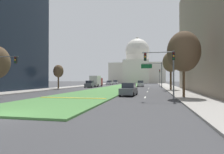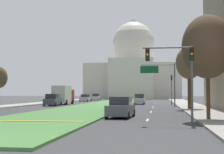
{
  "view_description": "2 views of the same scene",
  "coord_description": "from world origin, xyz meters",
  "views": [
    {
      "loc": [
        8.66,
        -9.5,
        2.23
      ],
      "look_at": [
        -2.27,
        43.02,
        2.82
      ],
      "focal_mm": 31.2,
      "sensor_mm": 36.0,
      "label": 1
    },
    {
      "loc": [
        8.68,
        -11.8,
        2.09
      ],
      "look_at": [
        2.21,
        35.46,
        4.2
      ],
      "focal_mm": 55.64,
      "sensor_mm": 36.0,
      "label": 2
    }
  ],
  "objects": [
    {
      "name": "sedan_distant",
      "position": [
        5.21,
        49.14,
        0.84
      ],
      "size": [
        1.84,
        4.7,
        1.81
      ],
      "color": "#BCBCC1",
      "rests_on": "ground_plane"
    },
    {
      "name": "street_tree_left_mid",
      "position": [
        -11.87,
        30.45,
        3.95
      ],
      "size": [
        2.25,
        2.25,
        5.42
      ],
      "color": "#4C3823",
      "rests_on": "ground_plane"
    },
    {
      "name": "sedan_lead_stopped",
      "position": [
        5.52,
        16.67,
        0.81
      ],
      "size": [
        2.12,
        4.38,
        1.73
      ],
      "color": "#4C5156",
      "rests_on": "ground_plane"
    },
    {
      "name": "median_curb_nose",
      "position": [
        0.0,
        10.67,
        0.16
      ],
      "size": [
        7.65,
        0.5,
        0.04
      ],
      "primitive_type": "cube",
      "color": "gold",
      "rests_on": "grass_median"
    },
    {
      "name": "grass_median",
      "position": [
        0.0,
        47.54,
        0.07
      ],
      "size": [
        8.5,
        95.08,
        0.14
      ],
      "primitive_type": "cube",
      "color": "#4C8442",
      "rests_on": "ground_plane"
    },
    {
      "name": "sedan_midblock",
      "position": [
        -7.7,
        40.03,
        0.86
      ],
      "size": [
        2.2,
        4.69,
        1.85
      ],
      "color": "#4C5156",
      "rests_on": "ground_plane"
    },
    {
      "name": "lane_dashes_right",
      "position": [
        7.77,
        35.04,
        0.0
      ],
      "size": [
        0.16,
        45.77,
        0.01
      ],
      "color": "silver",
      "rests_on": "ground_plane"
    },
    {
      "name": "street_tree_right_mid",
      "position": [
        12.23,
        30.77,
        5.61
      ],
      "size": [
        3.17,
        3.17,
        7.65
      ],
      "color": "#4C3823",
      "rests_on": "ground_plane"
    },
    {
      "name": "traffic_light_near_right",
      "position": [
        9.94,
        11.34,
        3.8
      ],
      "size": [
        3.34,
        0.35,
        5.2
      ],
      "color": "#515456",
      "rests_on": "ground_plane"
    },
    {
      "name": "box_truck_delivery",
      "position": [
        -7.77,
        46.21,
        1.68
      ],
      "size": [
        2.4,
        6.4,
        3.2
      ],
      "color": "maroon",
      "rests_on": "ground_plane"
    },
    {
      "name": "sidewalk_right",
      "position": [
        13.29,
        42.26,
        0.07
      ],
      "size": [
        4.0,
        95.08,
        0.15
      ],
      "primitive_type": "cube",
      "color": "#9E9991",
      "rests_on": "ground_plane"
    },
    {
      "name": "street_tree_right_near",
      "position": [
        12.23,
        14.35,
        5.45
      ],
      "size": [
        3.79,
        3.79,
        7.84
      ],
      "color": "#4C3823",
      "rests_on": "ground_plane"
    },
    {
      "name": "capitol_building",
      "position": [
        0.0,
        104.94,
        9.87
      ],
      "size": [
        31.13,
        22.39,
        26.88
      ],
      "color": "beige",
      "rests_on": "ground_plane"
    },
    {
      "name": "traffic_light_near_left",
      "position": [
        -9.94,
        11.58,
        3.8
      ],
      "size": [
        3.34,
        0.35,
        5.2
      ],
      "color": "#515456",
      "rests_on": "ground_plane"
    },
    {
      "name": "overhead_guide_sign",
      "position": [
        9.04,
        41.76,
        4.64
      ],
      "size": [
        5.33,
        0.2,
        6.5
      ],
      "color": "#515456",
      "rests_on": "ground_plane"
    },
    {
      "name": "ground_plane",
      "position": [
        0.0,
        52.82,
        0.0
      ],
      "size": [
        260.0,
        260.0,
        0.0
      ],
      "primitive_type": "plane",
      "color": "#3D3D3F"
    },
    {
      "name": "sedan_far_horizon",
      "position": [
        -8.13,
        66.04,
        0.77
      ],
      "size": [
        1.98,
        4.41,
        1.64
      ],
      "color": "#BCBCC1",
      "rests_on": "ground_plane"
    },
    {
      "name": "traffic_light_far_right",
      "position": [
        10.79,
        49.35,
        3.31
      ],
      "size": [
        0.28,
        0.35,
        5.2
      ],
      "color": "#515456",
      "rests_on": "ground_plane"
    },
    {
      "name": "sidewalk_left",
      "position": [
        -13.29,
        42.26,
        0.07
      ],
      "size": [
        4.0,
        95.08,
        0.15
      ],
      "primitive_type": "cube",
      "color": "#9E9991",
      "rests_on": "ground_plane"
    },
    {
      "name": "sedan_very_far",
      "position": [
        -7.75,
        77.22,
        0.81
      ],
      "size": [
        2.08,
        4.59,
        1.73
      ],
      "color": "#BCBCC1",
      "rests_on": "ground_plane"
    }
  ]
}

